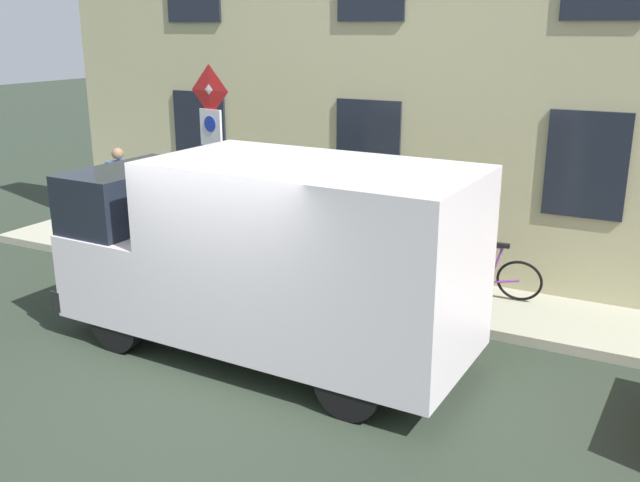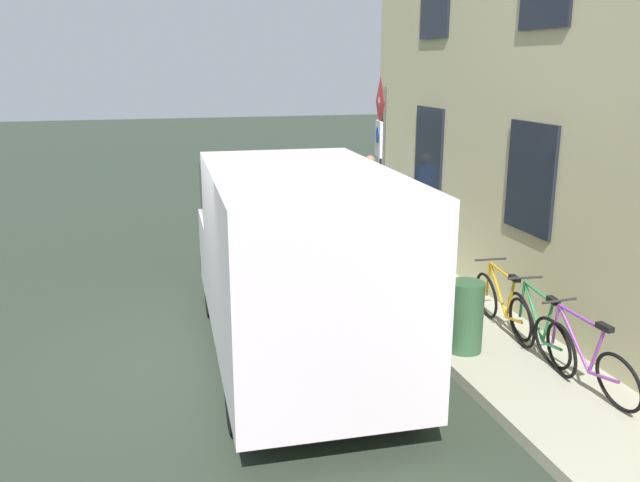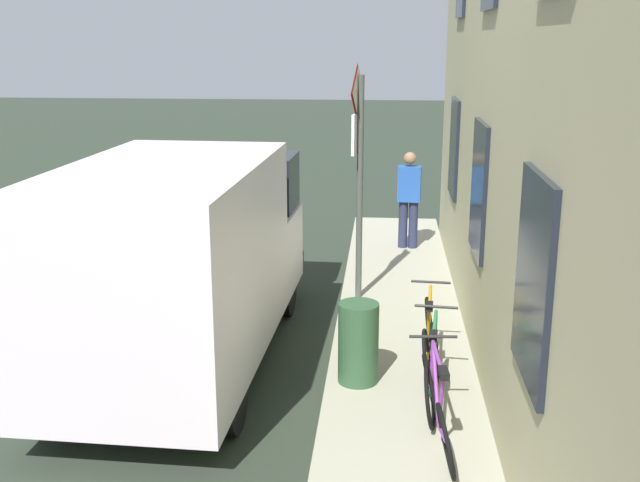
{
  "view_description": "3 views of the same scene",
  "coord_description": "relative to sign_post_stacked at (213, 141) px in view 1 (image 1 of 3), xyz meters",
  "views": [
    {
      "loc": [
        -6.13,
        -4.56,
        3.98
      ],
      "look_at": [
        1.85,
        -0.37,
        1.25
      ],
      "focal_mm": 39.7,
      "sensor_mm": 36.0,
      "label": 1
    },
    {
      "loc": [
        -0.86,
        -7.83,
        3.63
      ],
      "look_at": [
        1.65,
        1.48,
        1.05
      ],
      "focal_mm": 37.17,
      "sensor_mm": 36.0,
      "label": 2
    },
    {
      "loc": [
        3.15,
        -8.54,
        3.79
      ],
      "look_at": [
        2.29,
        1.42,
        1.12
      ],
      "focal_mm": 42.84,
      "sensor_mm": 36.0,
      "label": 3
    }
  ],
  "objects": [
    {
      "name": "ground_plane",
      "position": [
        -2.77,
        -1.99,
        -2.29
      ],
      "size": [
        80.0,
        80.0,
        0.0
      ],
      "primitive_type": "plane",
      "color": "#293327"
    },
    {
      "name": "sidewalk_slab",
      "position": [
        0.62,
        -1.99,
        -2.22
      ],
      "size": [
        1.68,
        14.1,
        0.14
      ],
      "primitive_type": "cube",
      "color": "#A3A18A",
      "rests_on": "ground_plane"
    },
    {
      "name": "building_facade",
      "position": [
        1.81,
        -1.99,
        1.05
      ],
      "size": [
        0.75,
        12.1,
        6.69
      ],
      "color": "tan",
      "rests_on": "ground_plane"
    },
    {
      "name": "sign_post_stacked",
      "position": [
        0.0,
        0.0,
        0.0
      ],
      "size": [
        0.19,
        0.55,
        3.19
      ],
      "color": "#474C47",
      "rests_on": "sidewalk_slab"
    },
    {
      "name": "delivery_van",
      "position": [
        -1.92,
        -2.19,
        -0.96
      ],
      "size": [
        2.18,
        5.39,
        2.5
      ],
      "rotation": [
        0.0,
        0.0,
        1.54
      ],
      "color": "silver",
      "rests_on": "ground_plane"
    },
    {
      "name": "bicycle_purple",
      "position": [
        0.91,
        -4.11,
        -1.78
      ],
      "size": [
        0.46,
        1.72,
        0.89
      ],
      "rotation": [
        0.0,
        0.0,
        1.64
      ],
      "color": "black",
      "rests_on": "sidewalk_slab"
    },
    {
      "name": "bicycle_green",
      "position": [
        0.91,
        -3.26,
        -1.78
      ],
      "size": [
        0.46,
        1.71,
        0.89
      ],
      "rotation": [
        0.0,
        0.0,
        1.47
      ],
      "color": "black",
      "rests_on": "sidewalk_slab"
    },
    {
      "name": "bicycle_orange",
      "position": [
        0.91,
        -2.41,
        -1.78
      ],
      "size": [
        0.46,
        1.72,
        0.89
      ],
      "rotation": [
        0.0,
        0.0,
        1.5
      ],
      "color": "black",
      "rests_on": "sidewalk_slab"
    },
    {
      "name": "pedestrian",
      "position": [
        0.81,
        2.77,
        -1.22
      ],
      "size": [
        0.42,
        0.29,
        1.72
      ],
      "rotation": [
        0.0,
        0.0,
        4.63
      ],
      "color": "#262B47",
      "rests_on": "sidewalk_slab"
    },
    {
      "name": "litter_bin",
      "position": [
        0.14,
        -2.83,
        -1.7
      ],
      "size": [
        0.44,
        0.44,
        0.9
      ],
      "primitive_type": "cylinder",
      "color": "#2D5133",
      "rests_on": "sidewalk_slab"
    }
  ]
}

